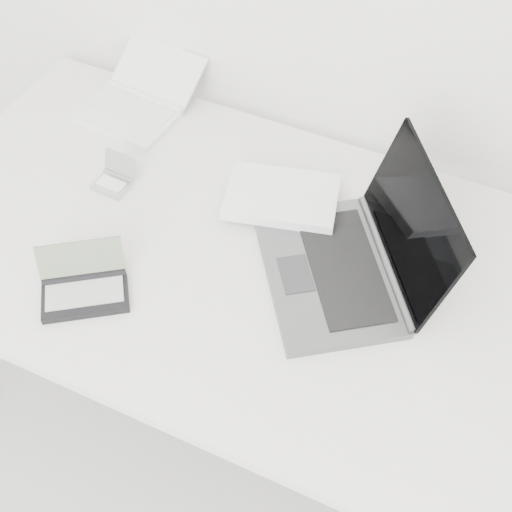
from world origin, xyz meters
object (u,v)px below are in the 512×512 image
at_px(netbook_open_white, 137,103).
at_px(desk, 277,279).
at_px(palmtop_charcoal, 84,287).
at_px(laptop_large, 332,241).

bearing_deg(netbook_open_white, desk, -25.04).
distance_m(netbook_open_white, palmtop_charcoal, 0.56).
height_order(laptop_large, netbook_open_white, laptop_large).
xyz_separation_m(netbook_open_white, palmtop_charcoal, (0.19, -0.52, -0.00)).
bearing_deg(laptop_large, palmtop_charcoal, -88.54).
height_order(desk, netbook_open_white, netbook_open_white).
bearing_deg(netbook_open_white, laptop_large, -15.17).
relative_size(desk, palmtop_charcoal, 7.77).
xyz_separation_m(desk, laptop_large, (0.08, 0.08, 0.08)).
xyz_separation_m(desk, palmtop_charcoal, (-0.31, -0.22, 0.06)).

